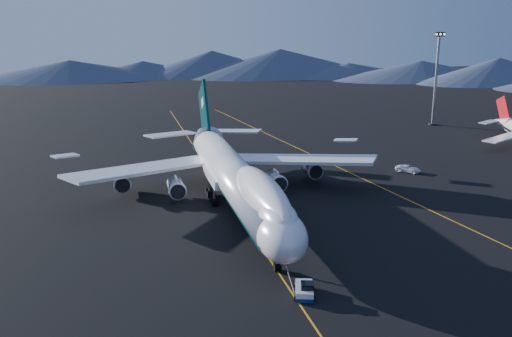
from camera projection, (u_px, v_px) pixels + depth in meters
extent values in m
plane|color=black|center=(235.00, 208.00, 100.54)|extent=(500.00, 500.00, 0.00)
cube|color=orange|center=(235.00, 208.00, 100.53)|extent=(0.25, 220.00, 0.01)
cube|color=orange|center=(368.00, 181.00, 117.01)|extent=(28.08, 198.09, 0.01)
cone|color=#3D485E|center=(70.00, 68.00, 306.00)|extent=(100.00, 100.00, 12.00)
cone|color=#3D485E|center=(212.00, 65.00, 325.03)|extent=(100.00, 100.00, 12.00)
cone|color=#3D485E|center=(349.00, 65.00, 319.43)|extent=(100.00, 100.00, 12.00)
cone|color=#3D485E|center=(499.00, 70.00, 289.81)|extent=(100.00, 100.00, 12.00)
cylinder|color=silver|center=(235.00, 178.00, 99.09)|extent=(6.50, 56.00, 6.50)
ellipsoid|color=silver|center=(281.00, 236.00, 72.87)|extent=(6.50, 10.40, 6.50)
ellipsoid|color=silver|center=(262.00, 195.00, 81.12)|extent=(5.13, 25.16, 5.85)
cube|color=black|center=(286.00, 232.00, 70.68)|extent=(3.60, 1.61, 1.29)
cone|color=silver|center=(204.00, 136.00, 129.78)|extent=(6.50, 12.00, 6.50)
cube|color=#032D30|center=(234.00, 181.00, 100.26)|extent=(6.24, 60.00, 1.10)
cube|color=silver|center=(229.00, 175.00, 104.52)|extent=(7.50, 13.00, 1.60)
cube|color=silver|center=(146.00, 168.00, 106.52)|extent=(30.62, 23.28, 2.83)
cube|color=silver|center=(294.00, 159.00, 113.40)|extent=(30.62, 23.28, 2.83)
cylinder|color=slate|center=(176.00, 187.00, 104.68)|extent=(2.90, 5.50, 2.90)
cylinder|color=slate|center=(122.00, 181.00, 108.52)|extent=(2.90, 5.50, 2.90)
cylinder|color=slate|center=(275.00, 180.00, 109.19)|extent=(2.90, 5.50, 2.90)
cylinder|color=slate|center=(311.00, 168.00, 117.53)|extent=(2.90, 5.50, 2.90)
cube|color=#032D30|center=(205.00, 115.00, 127.55)|extent=(0.55, 14.11, 15.94)
cube|color=silver|center=(171.00, 134.00, 129.30)|extent=(12.39, 9.47, 0.98)
cube|color=silver|center=(235.00, 131.00, 132.86)|extent=(12.39, 9.47, 0.98)
cylinder|color=black|center=(277.00, 267.00, 75.58)|extent=(0.90, 1.10, 1.10)
cube|color=silver|center=(304.00, 290.00, 68.93)|extent=(3.19, 4.57, 1.04)
cube|color=navy|center=(304.00, 293.00, 69.03)|extent=(3.33, 4.78, 0.47)
cube|color=black|center=(304.00, 284.00, 68.73)|extent=(1.88, 1.88, 0.85)
cone|color=silver|center=(503.00, 122.00, 160.50)|extent=(3.65, 6.72, 3.65)
cube|color=silver|center=(504.00, 137.00, 145.93)|extent=(16.13, 10.89, 0.34)
cube|color=#B71015|center=(503.00, 109.00, 160.01)|extent=(0.34, 6.55, 7.74)
imported|color=white|center=(408.00, 169.00, 123.51)|extent=(5.43, 5.47, 1.47)
cylinder|color=black|center=(432.00, 124.00, 177.36)|extent=(2.61, 2.61, 0.44)
cylinder|color=slate|center=(436.00, 81.00, 173.90)|extent=(0.76, 0.76, 27.19)
cube|color=black|center=(440.00, 34.00, 170.29)|extent=(3.48, 0.87, 1.31)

